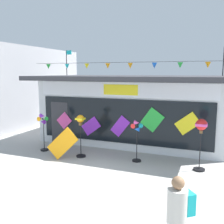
{
  "coord_description": "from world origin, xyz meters",
  "views": [
    {
      "loc": [
        3.61,
        -6.53,
        3.37
      ],
      "look_at": [
        -0.35,
        3.53,
        1.72
      ],
      "focal_mm": 41.45,
      "sensor_mm": 36.0,
      "label": 1
    }
  ],
  "objects_px": {
    "kite_shop_building": "(135,107)",
    "wind_spinner_center_left": "(137,134)",
    "person_near_camera": "(178,221)",
    "wind_spinner_center_right": "(201,130)",
    "display_kite_on_ground": "(63,143)",
    "wind_spinner_left": "(80,127)",
    "wind_spinner_far_left": "(43,125)"
  },
  "relations": [
    {
      "from": "display_kite_on_ground",
      "to": "wind_spinner_center_left",
      "type": "bearing_deg",
      "value": 16.96
    },
    {
      "from": "wind_spinner_left",
      "to": "wind_spinner_center_left",
      "type": "xyz_separation_m",
      "value": [
        2.24,
        0.27,
        -0.15
      ]
    },
    {
      "from": "wind_spinner_center_left",
      "to": "display_kite_on_ground",
      "type": "distance_m",
      "value": 2.89
    },
    {
      "from": "wind_spinner_far_left",
      "to": "wind_spinner_center_right",
      "type": "height_order",
      "value": "wind_spinner_center_right"
    },
    {
      "from": "person_near_camera",
      "to": "display_kite_on_ground",
      "type": "distance_m",
      "value": 6.42
    },
    {
      "from": "wind_spinner_far_left",
      "to": "wind_spinner_left",
      "type": "xyz_separation_m",
      "value": [
        1.89,
        -0.14,
        0.12
      ]
    },
    {
      "from": "kite_shop_building",
      "to": "wind_spinner_center_left",
      "type": "relative_size",
      "value": 5.52
    },
    {
      "from": "person_near_camera",
      "to": "wind_spinner_center_right",
      "type": "bearing_deg",
      "value": 140.11
    },
    {
      "from": "display_kite_on_ground",
      "to": "wind_spinner_left",
      "type": "bearing_deg",
      "value": 49.2
    },
    {
      "from": "wind_spinner_far_left",
      "to": "wind_spinner_center_left",
      "type": "distance_m",
      "value": 4.14
    },
    {
      "from": "wind_spinner_center_right",
      "to": "display_kite_on_ground",
      "type": "bearing_deg",
      "value": -171.22
    },
    {
      "from": "wind_spinner_left",
      "to": "wind_spinner_center_right",
      "type": "xyz_separation_m",
      "value": [
        4.53,
        0.21,
        0.17
      ]
    },
    {
      "from": "person_near_camera",
      "to": "wind_spinner_left",
      "type": "bearing_deg",
      "value": -175.46
    },
    {
      "from": "wind_spinner_left",
      "to": "kite_shop_building",
      "type": "bearing_deg",
      "value": 71.65
    },
    {
      "from": "wind_spinner_left",
      "to": "wind_spinner_center_right",
      "type": "height_order",
      "value": "wind_spinner_center_right"
    },
    {
      "from": "wind_spinner_center_left",
      "to": "display_kite_on_ground",
      "type": "height_order",
      "value": "wind_spinner_center_left"
    },
    {
      "from": "wind_spinner_center_right",
      "to": "wind_spinner_far_left",
      "type": "bearing_deg",
      "value": -179.38
    },
    {
      "from": "wind_spinner_left",
      "to": "person_near_camera",
      "type": "bearing_deg",
      "value": -47.05
    },
    {
      "from": "kite_shop_building",
      "to": "wind_spinner_left",
      "type": "xyz_separation_m",
      "value": [
        -1.19,
        -3.6,
        -0.39
      ]
    },
    {
      "from": "wind_spinner_center_left",
      "to": "wind_spinner_center_right",
      "type": "height_order",
      "value": "wind_spinner_center_right"
    },
    {
      "from": "kite_shop_building",
      "to": "display_kite_on_ground",
      "type": "relative_size",
      "value": 7.41
    },
    {
      "from": "wind_spinner_far_left",
      "to": "wind_spinner_center_right",
      "type": "xyz_separation_m",
      "value": [
        6.42,
        0.07,
        0.3
      ]
    },
    {
      "from": "kite_shop_building",
      "to": "person_near_camera",
      "type": "distance_m",
      "value": 8.95
    },
    {
      "from": "wind_spinner_far_left",
      "to": "display_kite_on_ground",
      "type": "relative_size",
      "value": 1.36
    },
    {
      "from": "wind_spinner_left",
      "to": "wind_spinner_far_left",
      "type": "bearing_deg",
      "value": 175.81
    },
    {
      "from": "wind_spinner_far_left",
      "to": "person_near_camera",
      "type": "bearing_deg",
      "value": -37.7
    },
    {
      "from": "kite_shop_building",
      "to": "wind_spinner_left",
      "type": "height_order",
      "value": "kite_shop_building"
    },
    {
      "from": "person_near_camera",
      "to": "display_kite_on_ground",
      "type": "xyz_separation_m",
      "value": [
        -4.89,
        4.16,
        -0.24
      ]
    },
    {
      "from": "wind_spinner_left",
      "to": "display_kite_on_ground",
      "type": "distance_m",
      "value": 0.96
    },
    {
      "from": "wind_spinner_far_left",
      "to": "wind_spinner_left",
      "type": "bearing_deg",
      "value": -4.19
    },
    {
      "from": "kite_shop_building",
      "to": "wind_spinner_center_right",
      "type": "height_order",
      "value": "kite_shop_building"
    },
    {
      "from": "kite_shop_building",
      "to": "wind_spinner_center_left",
      "type": "distance_m",
      "value": 3.54
    }
  ]
}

